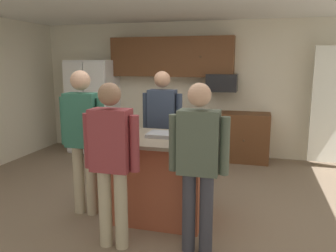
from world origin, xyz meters
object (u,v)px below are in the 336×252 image
Objects in this scene: microwave_over_range at (222,83)px; person_elder_center at (162,123)px; mug_blue_stoneware at (184,140)px; glass_dark_ale at (172,127)px; kitchen_island at (161,176)px; glass_stout_tall at (127,135)px; serving_tray at (167,135)px; person_guest_right at (83,133)px; refrigerator at (93,106)px; glass_short_whisky at (134,130)px; person_host_foreground at (198,158)px; person_guest_left at (111,156)px.

microwave_over_range is 2.02m from person_elder_center.
mug_blue_stoneware is 0.65m from glass_dark_ale.
mug_blue_stoneware is (0.33, -0.29, 0.53)m from kitchen_island.
microwave_over_range is 0.33× the size of person_elder_center.
kitchen_island is 0.70m from glass_stout_tall.
person_guest_right is at bearing -166.78° from serving_tray.
person_elder_center is 0.98× the size of person_guest_right.
glass_dark_ale is (0.05, 0.30, 0.55)m from kitchen_island.
glass_stout_tall is 0.50m from serving_tray.
microwave_over_range reaches higher than kitchen_island.
person_elder_center reaches higher than serving_tray.
refrigerator is at bearing -177.40° from microwave_over_range.
glass_short_whisky is at bearing -105.57° from microwave_over_range.
refrigerator reaches higher than glass_short_whisky.
kitchen_island is 0.97m from person_elder_center.
microwave_over_range is 2.79m from glass_short_whisky.
refrigerator is at bearing 123.74° from glass_stout_tall.
glass_stout_tall is 1.14× the size of glass_short_whisky.
person_elder_center reaches higher than glass_stout_tall.
refrigerator is 3.37m from serving_tray.
glass_stout_tall is (-0.69, -2.98, -0.40)m from microwave_over_range.
microwave_over_range is 2.43m from glass_dark_ale.
refrigerator is 3.19m from glass_dark_ale.
glass_stout_tall is 0.70m from glass_dark_ale.
kitchen_island is at bearing 0.00° from person_host_foreground.
glass_short_whisky is at bearing 7.59° from person_guest_right.
kitchen_island is 0.69m from mug_blue_stoneware.
microwave_over_range is at bearing 2.60° from refrigerator.
person_guest_right reaches higher than glass_dark_ale.
kitchen_island is 9.68× the size of mug_blue_stoneware.
glass_short_whisky is at bearing 13.05° from person_host_foreground.
person_elder_center is at bearing -41.42° from refrigerator.
glass_stout_tall is 1.07× the size of glass_dark_ale.
person_guest_left is 1.14m from glass_dark_ale.
person_guest_left is at bearing -84.64° from glass_short_whisky.
kitchen_island is at bearing -49.17° from refrigerator.
refrigerator is 3.86m from person_guest_left.
microwave_over_range is 0.32× the size of person_guest_right.
refrigerator is at bearing 48.87° from person_guest_left.
refrigerator is at bearing 135.11° from glass_dark_ale.
person_guest_left is at bearing -111.03° from serving_tray.
serving_tray is (0.96, 0.23, -0.01)m from person_guest_right.
glass_dark_ale is at bearing -12.50° from person_host_foreground.
microwave_over_range is 4.21× the size of glass_dark_ale.
person_guest_right is 0.63m from glass_stout_tall.
kitchen_island is at bearing 138.83° from mug_blue_stoneware.
mug_blue_stoneware is at bearing -48.25° from refrigerator.
person_elder_center is at bearing 86.13° from glass_stout_tall.
person_host_foreground is at bearing -62.45° from person_guest_left.
person_host_foreground reaches higher than serving_tray.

